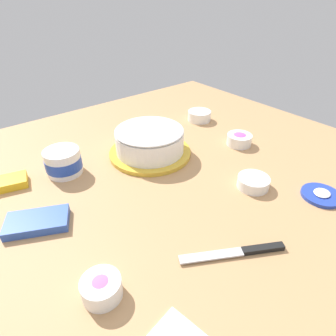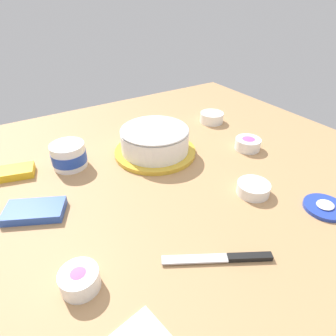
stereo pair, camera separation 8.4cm
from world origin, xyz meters
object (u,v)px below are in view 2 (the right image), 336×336
Objects in this scene: spreading_knife at (227,258)px; sprinkle_bowl_pink at (80,279)px; frosted_cake at (155,141)px; candy_box_upper at (10,173)px; frosting_tub at (69,155)px; sprinkle_bowl_rainbow at (248,143)px; candy_box_lower at (35,211)px; sprinkle_bowl_orange at (253,188)px; frosting_tub_lid at (325,207)px; sprinkle_bowl_blue at (212,117)px.

spreading_knife is 2.81× the size of sprinkle_bowl_pink.
candy_box_upper is (-0.44, 0.11, -0.04)m from frosted_cake.
frosting_tub is 0.58m from spreading_knife.
candy_box_lower is (-0.71, 0.04, -0.01)m from sprinkle_bowl_rainbow.
candy_box_upper reaches higher than spreading_knife.
sprinkle_bowl_orange is 0.62× the size of candy_box_lower.
frosting_tub_lid reaches higher than spreading_knife.
frosting_tub_lid is 1.10× the size of sprinkle_bowl_blue.
sprinkle_bowl_rainbow is at bearing -99.21° from sprinkle_bowl_blue.
frosted_cake is at bearing 78.58° from spreading_knife.
spreading_knife is at bearing -126.74° from sprinkle_bowl_blue.
candy_box_lower is (-0.75, -0.21, -0.01)m from sprinkle_bowl_blue.
frosted_cake reaches higher than frosting_tub_lid.
sprinkle_bowl_blue is 1.06× the size of sprinkle_bowl_orange.
frosting_tub_lid is at bearing -4.63° from candy_box_lower.
frosted_cake reaches higher than sprinkle_bowl_pink.
sprinkle_bowl_orange is 0.50m from sprinkle_bowl_pink.
frosting_tub reaches higher than spreading_knife.
spreading_knife is 2.37× the size of sprinkle_bowl_orange.
sprinkle_bowl_pink is 0.27m from candy_box_lower.
frosted_cake is 0.54m from frosting_tub_lid.
spreading_knife is 0.68m from candy_box_upper.
sprinkle_bowl_blue reaches higher than candy_box_upper.
sprinkle_bowl_blue is at bearing 41.31° from candy_box_lower.
candy_box_upper is at bearing 141.37° from sprinkle_bowl_orange.
candy_box_lower is (-0.64, 0.38, 0.01)m from frosting_tub_lid.
sprinkle_bowl_orange is at bearing -115.78° from sprinkle_bowl_blue.
frosted_cake is 0.43m from candy_box_lower.
candy_box_upper reaches higher than frosting_tub_lid.
sprinkle_bowl_pink is (-0.61, 0.12, 0.02)m from frosting_tub_lid.
spreading_knife is 0.26m from sprinkle_bowl_orange.
frosting_tub_lid is at bearing -53.25° from sprinkle_bowl_orange.
sprinkle_bowl_pink is 0.71m from sprinkle_bowl_rainbow.
frosted_cake is 0.53m from sprinkle_bowl_pink.
sprinkle_bowl_blue is at bearing 16.95° from frosted_cake.
spreading_knife is (0.18, -0.55, -0.03)m from frosting_tub.
candy_box_lower is at bearing -67.42° from candy_box_upper.
spreading_knife is (-0.33, 0.01, -0.00)m from frosting_tub_lid.
sprinkle_bowl_rainbow reaches higher than sprinkle_bowl_orange.
frosting_tub_lid is at bearing -99.86° from sprinkle_bowl_blue.
sprinkle_bowl_rainbow is at bearing 40.07° from spreading_knife.
frosting_tub_lid is (0.50, -0.56, -0.03)m from frosting_tub.
frosting_tub_lid is at bearing -48.14° from frosting_tub.
sprinkle_bowl_blue is 0.70× the size of candy_box_upper.
candy_box_upper is (-0.74, 0.26, -0.01)m from sprinkle_bowl_rainbow.
sprinkle_bowl_rainbow reaches higher than candy_box_upper.
sprinkle_bowl_blue is 0.77m from candy_box_lower.
frosting_tub_lid is at bearing -10.68° from sprinkle_bowl_pink.
frosting_tub is at bearing 76.30° from sprinkle_bowl_pink.
frosting_tub reaches higher than sprinkle_bowl_pink.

